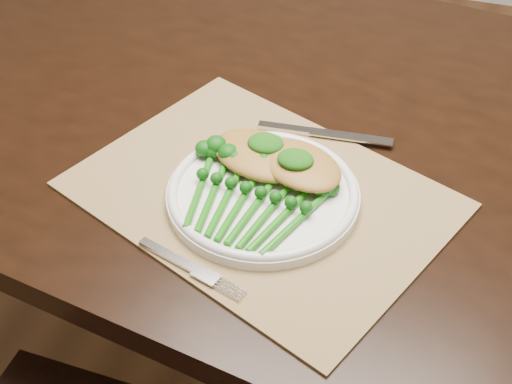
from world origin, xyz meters
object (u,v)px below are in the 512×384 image
(broccolini_bundle, at_px, (246,206))
(placemat, at_px, (261,194))
(chicken_fillet_left, at_px, (260,155))
(dinner_plate, at_px, (263,193))
(dining_table, at_px, (307,283))

(broccolini_bundle, bearing_deg, placemat, 93.76)
(chicken_fillet_left, relative_size, broccolini_bundle, 0.70)
(chicken_fillet_left, xyz_separation_m, broccolini_bundle, (0.01, -0.09, -0.01))
(placemat, bearing_deg, chicken_fillet_left, 132.23)
(dinner_plate, relative_size, chicken_fillet_left, 1.82)
(placemat, bearing_deg, broccolini_bundle, -71.85)
(chicken_fillet_left, bearing_deg, placemat, -51.50)
(dining_table, bearing_deg, chicken_fillet_left, -98.25)
(placemat, xyz_separation_m, dinner_plate, (0.01, -0.01, 0.01))
(dinner_plate, bearing_deg, chicken_fillet_left, 111.96)
(dinner_plate, relative_size, broccolini_bundle, 1.27)
(placemat, relative_size, broccolini_bundle, 2.35)
(dinner_plate, xyz_separation_m, broccolini_bundle, (-0.01, -0.04, 0.01))
(placemat, height_order, dinner_plate, dinner_plate)
(dining_table, height_order, broccolini_bundle, broccolini_bundle)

